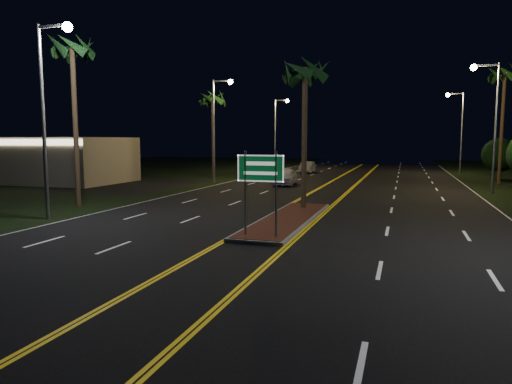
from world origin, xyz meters
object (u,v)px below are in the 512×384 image
at_px(palm_right_far, 505,75).
at_px(streetlight_right_far, 458,123).
at_px(median_island, 288,219).
at_px(palm_left_far, 213,99).
at_px(streetlight_left_mid, 218,118).
at_px(streetlight_right_mid, 490,112).
at_px(shrub_far, 499,155).
at_px(car_far, 307,166).
at_px(highway_sign, 261,176).
at_px(palm_median, 305,72).
at_px(commercial_building, 44,160).
at_px(car_near, 285,175).
at_px(streetlight_left_near, 49,98).
at_px(palm_left_near, 72,50).
at_px(streetlight_left_far, 278,125).

bearing_deg(palm_right_far, streetlight_right_far, 100.33).
xyz_separation_m(median_island, palm_left_far, (-12.80, 21.00, 7.66)).
relative_size(streetlight_left_mid, streetlight_right_mid, 1.00).
relative_size(streetlight_left_mid, shrub_far, 2.27).
xyz_separation_m(palm_right_far, car_far, (-18.45, 8.78, -8.39)).
xyz_separation_m(highway_sign, palm_median, (0.00, 7.70, 4.87)).
distance_m(commercial_building, car_near, 21.94).
bearing_deg(streetlight_left_mid, palm_median, -51.83).
distance_m(streetlight_right_mid, shrub_far, 14.74).
distance_m(highway_sign, shrub_far, 35.96).
distance_m(streetlight_left_near, palm_right_far, 35.16).
relative_size(commercial_building, palm_left_far, 1.70).
relative_size(streetlight_right_mid, palm_right_far, 0.87).
relative_size(palm_left_near, car_far, 2.16).
bearing_deg(car_near, car_far, 89.14).
relative_size(streetlight_left_far, palm_left_far, 1.02).
bearing_deg(palm_left_near, palm_right_far, 41.01).
relative_size(streetlight_left_far, car_near, 1.79).
bearing_deg(palm_right_far, car_near, -160.06).
bearing_deg(highway_sign, car_near, 101.90).
bearing_deg(highway_sign, streetlight_right_far, 74.85).
relative_size(streetlight_left_mid, palm_left_near, 0.92).
xyz_separation_m(median_island, streetlight_left_far, (-10.61, 37.00, 5.57)).
distance_m(streetlight_right_mid, palm_left_far, 24.26).
xyz_separation_m(median_island, streetlight_right_mid, (10.61, 15.00, 5.57)).
bearing_deg(palm_right_far, streetlight_left_mid, -165.63).
relative_size(palm_median, car_near, 1.65).
height_order(streetlight_right_mid, shrub_far, streetlight_right_mid).
relative_size(median_island, streetlight_left_mid, 1.14).
distance_m(commercial_building, palm_left_far, 16.47).
bearing_deg(palm_median, streetlight_right_mid, 47.30).
distance_m(shrub_far, car_near, 22.00).
xyz_separation_m(highway_sign, car_far, (-5.65, 35.98, -1.65)).
bearing_deg(car_near, streetlight_left_mid, 172.18).
bearing_deg(palm_left_far, streetlight_right_mid, -14.37).
relative_size(streetlight_right_far, car_far, 1.98).
xyz_separation_m(commercial_building, palm_left_far, (13.20, 8.01, 5.74)).
bearing_deg(palm_right_far, shrub_far, 80.54).
bearing_deg(streetlight_right_mid, highway_sign, -118.93).
height_order(median_island, palm_right_far, palm_right_far).
bearing_deg(median_island, car_far, 100.08).
relative_size(commercial_building, palm_right_far, 1.46).
bearing_deg(highway_sign, streetlight_left_far, 104.44).
height_order(streetlight_left_mid, palm_right_far, palm_right_far).
height_order(streetlight_left_near, palm_right_far, palm_right_far).
bearing_deg(commercial_building, car_far, 42.71).
height_order(streetlight_left_far, palm_right_far, palm_right_far).
xyz_separation_m(streetlight_right_mid, streetlight_right_far, (0.00, 20.00, 0.00)).
height_order(highway_sign, streetlight_left_mid, streetlight_left_mid).
relative_size(median_island, palm_right_far, 1.00).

